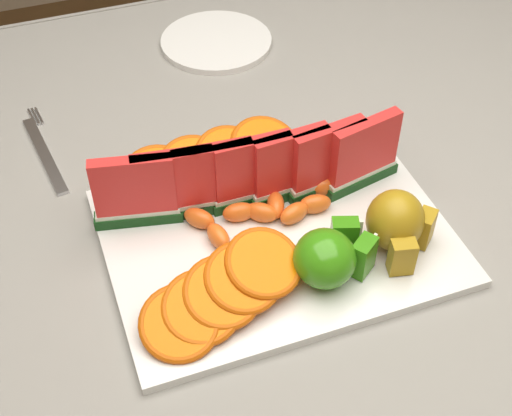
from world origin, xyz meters
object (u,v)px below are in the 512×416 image
at_px(apple_cluster, 330,256).
at_px(side_plate, 216,42).
at_px(fork, 44,151).
at_px(platter, 277,237).
at_px(pear_cluster, 397,223).

xyz_separation_m(apple_cluster, side_plate, (0.03, 0.52, -0.04)).
distance_m(side_plate, fork, 0.35).
bearing_deg(platter, side_plate, 81.66).
bearing_deg(apple_cluster, side_plate, 86.29).
relative_size(apple_cluster, pear_cluster, 1.17).
xyz_separation_m(platter, pear_cluster, (0.12, -0.06, 0.04)).
distance_m(apple_cluster, pear_cluster, 0.09).
bearing_deg(side_plate, platter, -98.34).
relative_size(pear_cluster, fork, 0.46).
relative_size(platter, fork, 2.05).
xyz_separation_m(pear_cluster, fork, (-0.36, 0.32, -0.05)).
distance_m(pear_cluster, side_plate, 0.51).
bearing_deg(pear_cluster, fork, 138.03).
bearing_deg(pear_cluster, side_plate, 96.46).
relative_size(pear_cluster, side_plate, 0.40).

